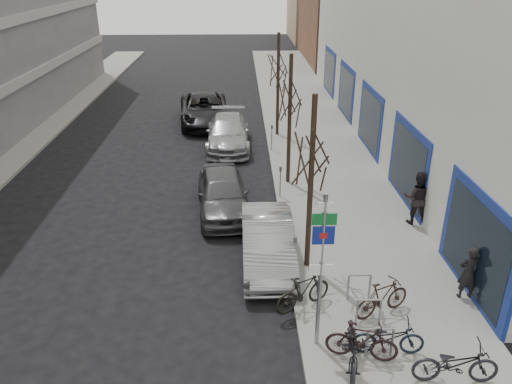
{
  "coord_description": "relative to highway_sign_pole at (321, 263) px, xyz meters",
  "views": [
    {
      "loc": [
        0.6,
        -9.56,
        8.66
      ],
      "look_at": [
        1.07,
        4.92,
        2.0
      ],
      "focal_mm": 35.0,
      "sensor_mm": 36.0,
      "label": 1
    }
  ],
  "objects": [
    {
      "name": "bike_far_curb",
      "position": [
        2.87,
        -1.32,
        -1.73
      ],
      "size": [
        1.94,
        0.68,
        1.17
      ],
      "primitive_type": "imported",
      "rotation": [
        0.0,
        0.0,
        1.52
      ],
      "color": "black",
      "rests_on": "sidewalk_east"
    },
    {
      "name": "lane_car",
      "position": [
        -3.9,
        19.18,
        -1.62
      ],
      "size": [
        3.38,
        6.28,
        1.68
      ],
      "primitive_type": "imported",
      "rotation": [
        0.0,
        0.0,
        0.1
      ],
      "color": "black",
      "rests_on": "ground"
    },
    {
      "name": "tan_building_far",
      "position": [
        11.1,
        55.01,
        2.04
      ],
      "size": [
        13.0,
        12.0,
        9.0
      ],
      "primitive_type": "cube",
      "color": "#937A5B",
      "rests_on": "ground"
    },
    {
      "name": "pedestrian_near",
      "position": [
        4.39,
        1.73,
        -1.5
      ],
      "size": [
        0.61,
        0.42,
        1.61
      ],
      "primitive_type": "imported",
      "rotation": [
        0.0,
        0.0,
        3.19
      ],
      "color": "black",
      "rests_on": "sidewalk_east"
    },
    {
      "name": "parked_car_front",
      "position": [
        -1.0,
        3.92,
        -1.71
      ],
      "size": [
        1.61,
        4.53,
        1.49
      ],
      "primitive_type": "imported",
      "rotation": [
        0.0,
        0.0,
        0.01
      ],
      "color": "#98989D",
      "rests_on": "ground"
    },
    {
      "name": "highway_sign_pole",
      "position": [
        0.0,
        0.0,
        0.0
      ],
      "size": [
        0.55,
        0.1,
        4.2
      ],
      "color": "gray",
      "rests_on": "ground"
    },
    {
      "name": "sidewalk_east",
      "position": [
        2.1,
        10.01,
        -2.38
      ],
      "size": [
        5.0,
        70.0,
        0.15
      ],
      "primitive_type": "cube",
      "color": "slate",
      "rests_on": "ground"
    },
    {
      "name": "ground",
      "position": [
        -2.4,
        0.01,
        -2.46
      ],
      "size": [
        120.0,
        120.0,
        0.0
      ],
      "primitive_type": "plane",
      "color": "black",
      "rests_on": "ground"
    },
    {
      "name": "parked_car_back",
      "position": [
        -2.44,
        14.91,
        -1.69
      ],
      "size": [
        2.19,
        5.32,
        1.54
      ],
      "primitive_type": "imported",
      "rotation": [
        0.0,
        0.0,
        0.01
      ],
      "color": "#97979B",
      "rests_on": "ground"
    },
    {
      "name": "meter_mid",
      "position": [
        -0.25,
        8.51,
        -1.54
      ],
      "size": [
        0.1,
        0.08,
        1.27
      ],
      "color": "gray",
      "rests_on": "sidewalk_east"
    },
    {
      "name": "bike_near_left",
      "position": [
        0.72,
        -0.72,
        -1.71
      ],
      "size": [
        0.9,
        2.04,
        1.2
      ],
      "primitive_type": "imported",
      "rotation": [
        0.0,
        0.0,
        -0.16
      ],
      "color": "black",
      "rests_on": "sidewalk_east"
    },
    {
      "name": "bike_near_right",
      "position": [
        0.96,
        -0.55,
        -1.79
      ],
      "size": [
        1.78,
        0.92,
        1.04
      ],
      "primitive_type": "imported",
      "rotation": [
        0.0,
        0.0,
        1.32
      ],
      "color": "black",
      "rests_on": "sidewalk_east"
    },
    {
      "name": "brick_building_far",
      "position": [
        10.6,
        40.01,
        1.54
      ],
      "size": [
        12.0,
        14.0,
        8.0
      ],
      "primitive_type": "cube",
      "color": "brown",
      "rests_on": "ground"
    },
    {
      "name": "meter_front",
      "position": [
        -0.25,
        3.01,
        -1.54
      ],
      "size": [
        0.1,
        0.08,
        1.27
      ],
      "color": "gray",
      "rests_on": "sidewalk_east"
    },
    {
      "name": "tree_mid",
      "position": [
        0.2,
        10.01,
        1.65
      ],
      "size": [
        1.8,
        1.8,
        5.5
      ],
      "color": "black",
      "rests_on": "ground"
    },
    {
      "name": "bike_mid_curb",
      "position": [
        1.63,
        -0.39,
        -1.78
      ],
      "size": [
        1.75,
        0.62,
        1.05
      ],
      "primitive_type": "imported",
      "rotation": [
        0.0,
        0.0,
        1.51
      ],
      "color": "black",
      "rests_on": "sidewalk_east"
    },
    {
      "name": "meter_back",
      "position": [
        -0.25,
        14.01,
        -1.54
      ],
      "size": [
        0.1,
        0.08,
        1.27
      ],
      "color": "gray",
      "rests_on": "sidewalk_east"
    },
    {
      "name": "tree_far",
      "position": [
        0.2,
        16.51,
        1.65
      ],
      "size": [
        1.8,
        1.8,
        5.5
      ],
      "color": "black",
      "rests_on": "ground"
    },
    {
      "name": "bike_rack",
      "position": [
        1.4,
        0.61,
        -1.8
      ],
      "size": [
        0.66,
        2.26,
        0.83
      ],
      "color": "gray",
      "rests_on": "sidewalk_east"
    },
    {
      "name": "tree_near",
      "position": [
        0.2,
        3.51,
        1.65
      ],
      "size": [
        1.8,
        1.8,
        5.5
      ],
      "color": "black",
      "rests_on": "ground"
    },
    {
      "name": "bike_mid_inner",
      "position": [
        -0.19,
        1.39,
        -1.77
      ],
      "size": [
        1.8,
        1.32,
        1.07
      ],
      "primitive_type": "imported",
      "rotation": [
        0.0,
        0.0,
        2.08
      ],
      "color": "black",
      "rests_on": "sidewalk_east"
    },
    {
      "name": "bike_far_inner",
      "position": [
        1.87,
        1.07,
        -1.78
      ],
      "size": [
        1.78,
        1.2,
        1.05
      ],
      "primitive_type": "imported",
      "rotation": [
        0.0,
        0.0,
        2.01
      ],
      "color": "black",
      "rests_on": "sidewalk_east"
    },
    {
      "name": "pedestrian_far",
      "position": [
        4.4,
        6.14,
        -1.31
      ],
      "size": [
        0.85,
        0.7,
        2.0
      ],
      "primitive_type": "imported",
      "rotation": [
        0.0,
        0.0,
        2.84
      ],
      "color": "black",
      "rests_on": "sidewalk_east"
    },
    {
      "name": "parked_car_mid",
      "position": [
        -2.5,
        7.54,
        -1.67
      ],
      "size": [
        2.29,
        4.76,
        1.57
      ],
      "primitive_type": "imported",
      "rotation": [
        0.0,
        0.0,
        0.1
      ],
      "color": "#49484D",
      "rests_on": "ground"
    }
  ]
}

